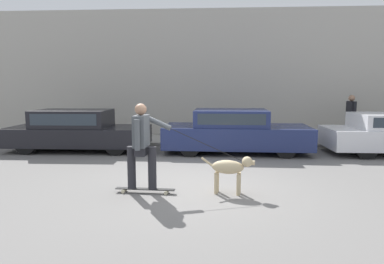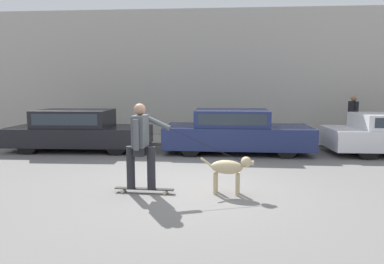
% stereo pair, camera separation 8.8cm
% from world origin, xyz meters
% --- Properties ---
extents(ground_plane, '(36.00, 36.00, 0.00)m').
position_xyz_m(ground_plane, '(0.00, 0.00, 0.00)').
color(ground_plane, slate).
extents(back_wall, '(32.00, 0.30, 5.03)m').
position_xyz_m(back_wall, '(0.00, 7.05, 2.52)').
color(back_wall, '#ADA89E').
rests_on(back_wall, ground_plane).
extents(sidewalk_curb, '(30.00, 2.10, 0.11)m').
position_xyz_m(sidewalk_curb, '(0.00, 5.83, 0.06)').
color(sidewalk_curb, gray).
rests_on(sidewalk_curb, ground_plane).
extents(parked_car_0, '(4.42, 1.78, 1.30)m').
position_xyz_m(parked_car_0, '(-3.82, 3.81, 0.63)').
color(parked_car_0, black).
rests_on(parked_car_0, ground_plane).
extents(parked_car_1, '(4.47, 1.91, 1.33)m').
position_xyz_m(parked_car_1, '(1.16, 3.81, 0.64)').
color(parked_car_1, black).
rests_on(parked_car_1, ground_plane).
extents(dog, '(1.02, 0.35, 0.73)m').
position_xyz_m(dog, '(0.82, -0.40, 0.49)').
color(dog, tan).
rests_on(dog, ground_plane).
extents(skateboarder, '(2.51, 0.65, 1.71)m').
position_xyz_m(skateboarder, '(-0.84, -0.45, 0.97)').
color(skateboarder, beige).
rests_on(skateboarder, ground_plane).
extents(pedestrian_with_bag, '(0.24, 0.66, 1.63)m').
position_xyz_m(pedestrian_with_bag, '(5.40, 5.77, 1.02)').
color(pedestrian_with_bag, '#28282D').
rests_on(pedestrian_with_bag, sidewalk_curb).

